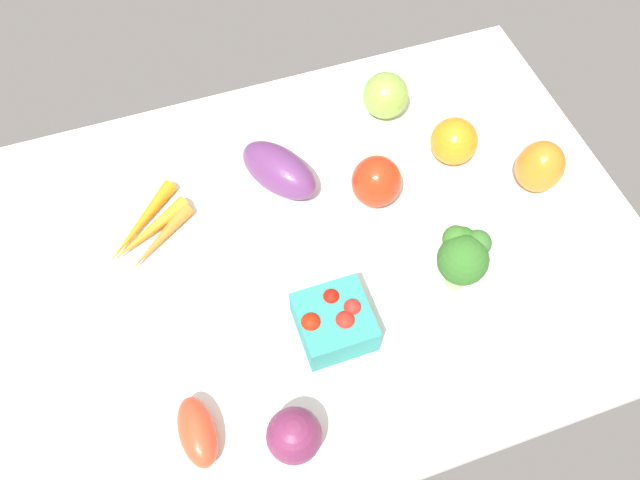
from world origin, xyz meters
The scene contains 11 objects.
tablecloth centered at (0.00, 0.00, 1.00)cm, with size 104.00×76.00×2.00cm, color white.
red_onion_near_basket centered at (-13.30, -28.24, 5.73)cm, with size 7.45×7.45×7.45cm, color #73284F.
broccoli_head centered at (18.25, -12.19, 8.88)cm, with size 8.71×8.98×10.76cm.
heirloom_tomato_orange centered at (27.76, 10.10, 6.07)cm, with size 8.15×8.15×8.15cm, color orange.
berry_basket centered at (-2.76, -14.38, 5.09)cm, with size 10.43×10.43×6.62cm.
carrot_bunch centered at (-25.28, 11.17, 3.27)cm, with size 15.73×16.08×2.71cm.
heirloom_tomato_green centered at (20.66, 23.74, 6.17)cm, with size 8.34×8.34×8.34cm, color #86B142.
roma_tomato centered at (-25.26, -23.26, 4.46)cm, with size 9.88×4.92×4.92cm, color #E34628.
bell_pepper_red centered at (11.83, 6.10, 6.54)cm, with size 8.20×8.20×9.08cm, color red.
bell_pepper_orange centered at (38.48, 0.02, 6.79)cm, with size 7.84×7.84×9.58cm, color orange.
eggplant centered at (-2.38, 14.11, 5.79)cm, with size 14.78×7.59×7.59cm, color #65336B.
Camera 1 is at (-17.04, -49.51, 89.49)cm, focal length 35.53 mm.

